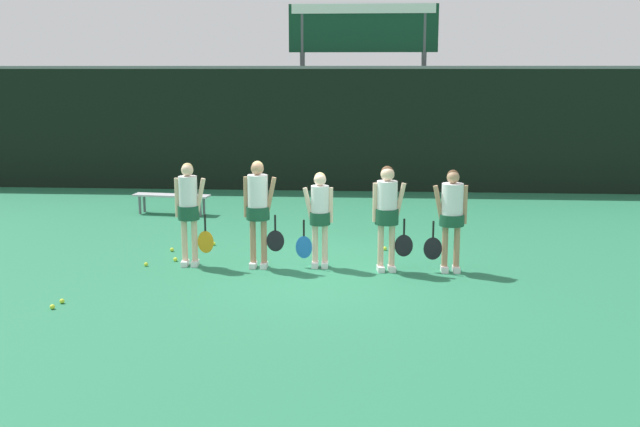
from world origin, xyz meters
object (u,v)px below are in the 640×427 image
bench_courtside (172,197)px  tennis_ball_5 (62,301)px  player_0 (189,206)px  tennis_ball_0 (172,250)px  tennis_ball_1 (214,244)px  tennis_ball_6 (52,307)px  player_1 (258,204)px  player_4 (452,212)px  player_2 (320,212)px  player_3 (387,209)px  scoreboard (363,43)px  tennis_ball_2 (385,249)px  tennis_ball_3 (175,259)px  tennis_ball_4 (146,264)px

bench_courtside → tennis_ball_5: (0.20, -6.71, -0.36)m
player_0 → tennis_ball_0: (-0.58, 0.94, -1.00)m
tennis_ball_1 → tennis_ball_6: size_ratio=0.95×
player_1 → player_4: (3.19, -0.03, -0.07)m
player_2 → player_3: 1.14m
scoreboard → tennis_ball_2: 8.74m
tennis_ball_0 → tennis_ball_5: 3.24m
scoreboard → tennis_ball_6: bearing=-109.6°
player_4 → tennis_ball_3: (-4.70, 0.32, -0.97)m
tennis_ball_5 → player_2: bearing=32.8°
bench_courtside → player_0: (1.53, -4.49, 0.64)m
player_0 → player_1: size_ratio=0.97×
player_2 → tennis_ball_0: (-2.78, 0.88, -0.90)m
player_2 → tennis_ball_3: player_2 is taller
tennis_ball_4 → tennis_ball_6: 2.44m
player_1 → tennis_ball_6: bearing=-136.4°
player_0 → player_4: size_ratio=1.04×
player_4 → player_1: bearing=177.4°
scoreboard → player_4: size_ratio=2.98×
scoreboard → tennis_ball_3: scoreboard is taller
player_2 → tennis_ball_4: 3.09m
tennis_ball_2 → tennis_ball_4: (-4.07, -1.42, -0.00)m
tennis_ball_3 → tennis_ball_6: size_ratio=1.02×
player_2 → tennis_ball_1: bearing=144.3°
player_3 → tennis_ball_6: 5.34m
player_1 → player_0: bearing=177.7°
player_3 → tennis_ball_1: size_ratio=25.89×
player_1 → tennis_ball_4: bearing=-178.0°
tennis_ball_5 → tennis_ball_6: bearing=-96.3°
tennis_ball_3 → tennis_ball_5: tennis_ball_3 is taller
scoreboard → tennis_ball_5: bearing=-109.9°
bench_courtside → player_3: bearing=-36.7°
player_3 → player_4: 1.05m
player_1 → tennis_ball_3: player_1 is taller
tennis_ball_0 → tennis_ball_2: size_ratio=0.99×
scoreboard → player_2: bearing=-93.6°
tennis_ball_6 → tennis_ball_4: bearing=75.5°
bench_courtside → player_3: size_ratio=1.04×
player_1 → tennis_ball_2: (2.14, 1.35, -1.04)m
tennis_ball_5 → player_3: bearing=24.4°
scoreboard → tennis_ball_1: bearing=-109.4°
player_4 → tennis_ball_5: (-5.70, -2.14, -0.97)m
tennis_ball_5 → tennis_ball_4: bearing=74.5°
player_2 → tennis_ball_6: bearing=-146.4°
player_4 → scoreboard: bearing=98.0°
player_1 → player_4: 3.19m
bench_courtside → tennis_ball_2: (4.86, -3.19, -0.36)m
player_0 → tennis_ball_4: 1.25m
tennis_ball_0 → tennis_ball_3: bearing=-70.5°
tennis_ball_1 → tennis_ball_2: bearing=-3.0°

